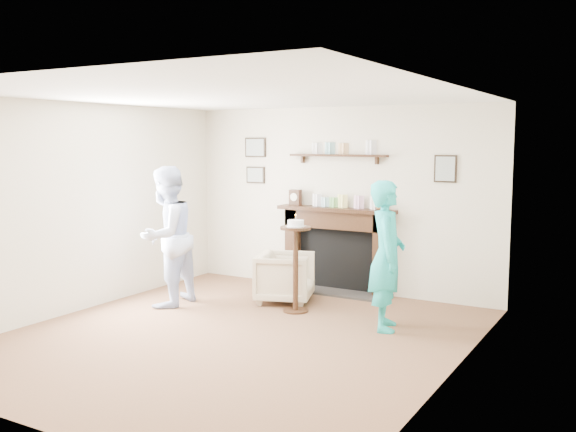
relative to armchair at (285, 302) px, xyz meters
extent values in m
plane|color=brown|center=(0.30, -1.54, 0.00)|extent=(5.00, 5.00, 0.00)
cube|color=beige|center=(0.30, 0.96, 1.25)|extent=(4.50, 0.04, 2.50)
cube|color=beige|center=(-1.95, -1.54, 1.25)|extent=(0.04, 5.00, 2.50)
cube|color=beige|center=(2.55, -1.54, 1.25)|extent=(0.04, 5.00, 2.50)
cube|color=silver|center=(0.30, -1.54, 2.50)|extent=(4.50, 5.00, 0.04)
cube|color=black|center=(-0.36, 0.86, 0.55)|extent=(0.18, 0.20, 1.10)
cube|color=black|center=(0.96, 0.86, 0.55)|extent=(0.18, 0.20, 1.10)
cube|color=black|center=(0.30, 0.86, 0.98)|extent=(1.50, 0.20, 0.24)
cube|color=black|center=(0.30, 0.93, 0.43)|extent=(1.14, 0.06, 0.86)
cube|color=#302D2B|center=(0.30, 0.74, 0.01)|extent=(1.60, 0.44, 0.03)
cube|color=black|center=(0.30, 0.83, 1.12)|extent=(1.68, 0.26, 0.05)
cube|color=black|center=(0.30, 0.89, 1.85)|extent=(1.40, 0.15, 0.03)
cube|color=black|center=(-1.05, 0.95, 1.95)|extent=(0.34, 0.03, 0.28)
cube|color=black|center=(-1.05, 0.95, 1.55)|extent=(0.30, 0.03, 0.24)
cube|color=black|center=(1.75, 0.95, 1.70)|extent=(0.28, 0.03, 0.34)
cube|color=black|center=(-0.32, 0.83, 1.26)|extent=(0.16, 0.09, 0.22)
cylinder|color=silver|center=(-0.32, 0.78, 1.27)|extent=(0.11, 0.01, 0.11)
sphere|color=green|center=(0.94, 0.83, 1.21)|extent=(0.12, 0.12, 0.12)
imported|color=tan|center=(0.00, 0.00, 0.00)|extent=(0.88, 0.87, 0.63)
imported|color=#A9B7D4|center=(-1.19, -0.88, 0.00)|extent=(0.70, 0.87, 1.74)
imported|color=#21B4BD|center=(1.55, -0.47, 0.00)|extent=(0.58, 0.69, 1.63)
cylinder|color=black|center=(0.35, -0.35, 0.01)|extent=(0.30, 0.30, 0.02)
cylinder|color=black|center=(0.35, -0.35, 0.51)|extent=(0.07, 0.07, 0.98)
cylinder|color=black|center=(0.35, -0.35, 1.02)|extent=(0.37, 0.37, 0.03)
cylinder|color=silver|center=(0.35, -0.35, 1.04)|extent=(0.25, 0.25, 0.01)
cylinder|color=white|center=(0.35, -0.35, 1.07)|extent=(0.20, 0.20, 0.07)
cylinder|color=beige|center=(0.35, -0.35, 1.14)|extent=(0.01, 0.01, 0.05)
sphere|color=orange|center=(0.35, -0.35, 1.17)|extent=(0.02, 0.02, 0.02)
camera|label=1|loc=(4.02, -6.92, 2.04)|focal=40.00mm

